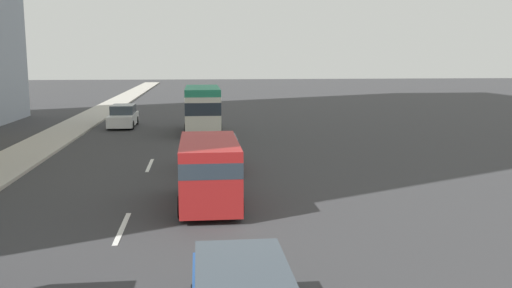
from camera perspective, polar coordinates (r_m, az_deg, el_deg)
name	(u,v)px	position (r m, az deg, el deg)	size (l,w,h in m)	color
ground_plane	(160,143)	(33.98, -9.98, 0.14)	(198.00, 198.00, 0.00)	#38383A
sidewalk_right	(44,143)	(35.10, -21.14, 0.08)	(162.00, 2.94, 0.15)	#B2ADA3
lane_stripe_mid	(122,228)	(17.36, -13.72, -8.47)	(3.20, 0.16, 0.01)	silver
lane_stripe_far	(150,165)	(26.92, -10.98, -2.18)	(3.20, 0.16, 0.01)	silver
minibus_second	(203,108)	(38.05, -5.58, 3.78)	(6.94, 2.44, 3.13)	silver
car_fourth	(123,117)	(42.18, -13.63, 2.79)	(4.76, 1.86, 1.64)	white
car_fifth	(218,153)	(25.51, -4.01, -0.98)	(4.45, 1.94, 1.54)	#A51E1E
van_sixth	(209,168)	(19.15, -4.88, -2.54)	(4.94, 2.12, 2.30)	#A51E1E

